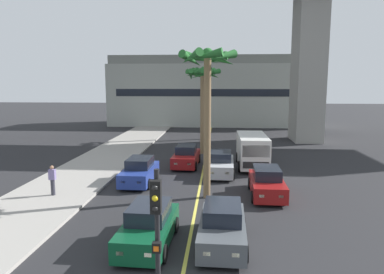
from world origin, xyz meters
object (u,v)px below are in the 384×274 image
(car_queue_fourth, at_px, (140,172))
(car_queue_fifth, at_px, (186,157))
(car_queue_third, at_px, (221,164))
(car_queue_second, at_px, (267,183))
(car_queue_front, at_px, (222,227))
(car_queue_sixth, at_px, (149,226))
(palm_tree_far_median, at_px, (203,83))
(palm_tree_mid_median, at_px, (208,78))
(delivery_van, at_px, (252,150))
(traffic_light_median_near, at_px, (157,233))
(pedestrian_far_along, at_px, (52,180))
(palm_tree_near_median, at_px, (203,84))

(car_queue_fourth, bearing_deg, car_queue_fifth, 62.81)
(car_queue_third, distance_m, car_queue_fourth, 5.53)
(car_queue_fourth, bearing_deg, car_queue_second, -14.70)
(car_queue_front, bearing_deg, car_queue_sixth, -175.81)
(car_queue_third, xyz_separation_m, palm_tree_far_median, (-1.89, 15.31, 5.38))
(palm_tree_mid_median, bearing_deg, car_queue_sixth, -108.91)
(palm_tree_mid_median, height_order, palm_tree_far_median, palm_tree_mid_median)
(car_queue_front, xyz_separation_m, delivery_van, (2.25, 13.01, 0.57))
(car_queue_second, distance_m, car_queue_third, 5.05)
(car_queue_front, xyz_separation_m, car_queue_third, (-0.05, 10.59, 0.00))
(car_queue_sixth, bearing_deg, car_queue_fourth, 104.93)
(palm_tree_mid_median, bearing_deg, car_queue_second, 9.30)
(car_queue_sixth, height_order, delivery_van, delivery_van)
(car_queue_fourth, height_order, palm_tree_far_median, palm_tree_far_median)
(car_queue_second, bearing_deg, car_queue_fifth, 126.86)
(car_queue_fifth, relative_size, palm_tree_mid_median, 0.53)
(delivery_van, relative_size, traffic_light_median_near, 1.25)
(car_queue_second, bearing_deg, car_queue_fourth, 165.30)
(delivery_van, distance_m, pedestrian_far_along, 13.86)
(car_queue_fifth, distance_m, palm_tree_near_median, 7.31)
(delivery_van, distance_m, traffic_light_median_near, 18.76)
(delivery_van, height_order, palm_tree_near_median, palm_tree_near_median)
(delivery_van, relative_size, pedestrian_far_along, 3.25)
(car_queue_sixth, height_order, pedestrian_far_along, pedestrian_far_along)
(car_queue_second, xyz_separation_m, car_queue_fourth, (-7.48, 1.96, 0.00))
(traffic_light_median_near, relative_size, pedestrian_far_along, 2.59)
(traffic_light_median_near, bearing_deg, car_queue_sixth, 103.66)
(traffic_light_median_near, bearing_deg, palm_tree_near_median, 90.18)
(palm_tree_near_median, bearing_deg, car_queue_third, -77.81)
(palm_tree_near_median, bearing_deg, palm_tree_far_median, 92.23)
(delivery_van, xyz_separation_m, palm_tree_far_median, (-4.19, 12.88, 4.81))
(palm_tree_mid_median, bearing_deg, traffic_light_median_near, -94.03)
(car_queue_sixth, relative_size, pedestrian_far_along, 2.57)
(car_queue_third, bearing_deg, car_queue_fourth, -153.97)
(car_queue_front, xyz_separation_m, palm_tree_mid_median, (-0.78, 5.67, 5.66))
(car_queue_fourth, height_order, car_queue_sixth, same)
(car_queue_sixth, bearing_deg, car_queue_third, 75.73)
(car_queue_third, bearing_deg, delivery_van, 46.51)
(car_queue_second, xyz_separation_m, car_queue_third, (-2.50, 4.39, 0.00))
(car_queue_fifth, relative_size, palm_tree_near_median, 0.56)
(palm_tree_far_median, relative_size, pedestrian_far_along, 4.86)
(traffic_light_median_near, xyz_separation_m, pedestrian_far_along, (-7.48, 10.28, -1.72))
(car_queue_fifth, bearing_deg, car_queue_sixth, -90.92)
(car_queue_front, distance_m, car_queue_fourth, 9.58)
(traffic_light_median_near, distance_m, palm_tree_mid_median, 11.59)
(palm_tree_mid_median, bearing_deg, car_queue_fifth, 103.96)
(traffic_light_median_near, relative_size, palm_tree_near_median, 0.57)
(car_queue_third, xyz_separation_m, car_queue_fourth, (-4.97, -2.43, 0.00))
(car_queue_fourth, distance_m, delivery_van, 8.77)
(car_queue_sixth, xyz_separation_m, palm_tree_mid_median, (2.01, 5.87, 5.66))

